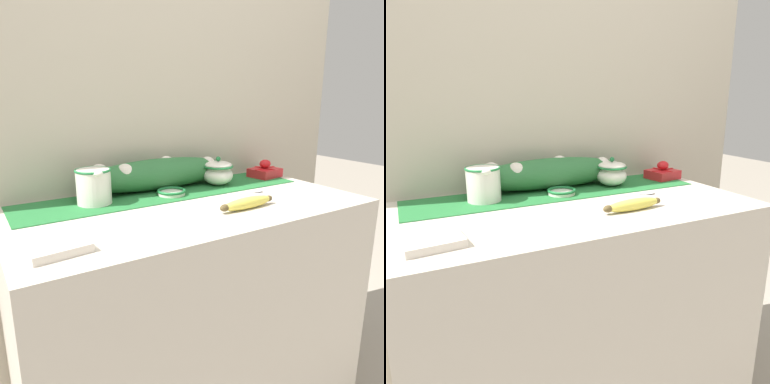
% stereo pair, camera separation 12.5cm
% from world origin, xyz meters
% --- Properties ---
extents(countertop, '(1.21, 0.62, 0.93)m').
position_xyz_m(countertop, '(0.00, 0.00, 0.47)').
color(countertop, beige).
rests_on(countertop, ground_plane).
extents(back_wall, '(2.01, 0.04, 2.40)m').
position_xyz_m(back_wall, '(0.00, 0.33, 1.20)').
color(back_wall, '#B7AD99').
rests_on(back_wall, ground_plane).
extents(table_runner, '(1.11, 0.25, 0.00)m').
position_xyz_m(table_runner, '(0.00, 0.17, 0.93)').
color(table_runner, '#236B33').
rests_on(table_runner, countertop).
extents(cream_pitcher, '(0.12, 0.14, 0.12)m').
position_xyz_m(cream_pitcher, '(-0.28, 0.18, 1.00)').
color(cream_pitcher, white).
rests_on(cream_pitcher, countertop).
extents(sugar_bowl, '(0.12, 0.12, 0.12)m').
position_xyz_m(sugar_bowl, '(0.24, 0.17, 0.99)').
color(sugar_bowl, white).
rests_on(sugar_bowl, countertop).
extents(small_dish, '(0.11, 0.11, 0.02)m').
position_xyz_m(small_dish, '(0.00, 0.14, 0.94)').
color(small_dish, white).
rests_on(small_dish, countertop).
extents(banana, '(0.23, 0.05, 0.04)m').
position_xyz_m(banana, '(0.13, -0.14, 0.95)').
color(banana, '#DBCC4C').
rests_on(banana, countertop).
extents(spoon, '(0.17, 0.03, 0.01)m').
position_xyz_m(spoon, '(0.30, 0.00, 0.93)').
color(spoon, silver).
rests_on(spoon, countertop).
extents(napkin_stack, '(0.16, 0.16, 0.02)m').
position_xyz_m(napkin_stack, '(-0.48, -0.15, 0.94)').
color(napkin_stack, silver).
rests_on(napkin_stack, countertop).
extents(gift_box, '(0.14, 0.13, 0.08)m').
position_xyz_m(gift_box, '(0.51, 0.19, 0.96)').
color(gift_box, red).
rests_on(gift_box, countertop).
extents(poinsettia_garland, '(0.64, 0.13, 0.12)m').
position_xyz_m(poinsettia_garland, '(-0.00, 0.24, 1.00)').
color(poinsettia_garland, '#2D6B38').
rests_on(poinsettia_garland, countertop).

